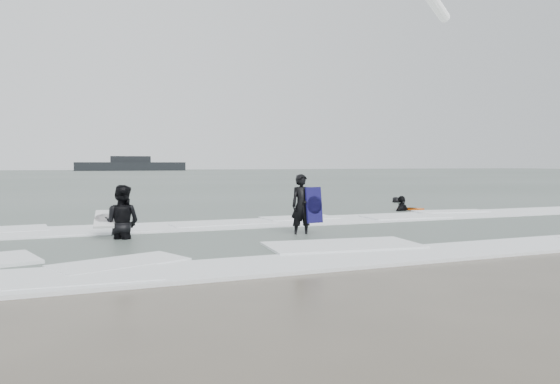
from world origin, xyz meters
name	(u,v)px	position (x,y,z in m)	size (l,w,h in m)	color
ground	(365,254)	(0.00, 0.00, 0.00)	(320.00, 320.00, 0.00)	brown
sea	(106,175)	(0.00, 80.00, 0.06)	(320.00, 320.00, 0.00)	#47544C
surfer_centre	(302,236)	(-0.13, 3.07, 0.00)	(0.62, 0.41, 1.69)	black
surfer_wading	(122,240)	(-4.69, 4.06, 0.00)	(0.96, 0.74, 1.97)	black
surfer_right_near	(402,212)	(6.59, 8.31, 0.00)	(1.06, 0.44, 1.81)	black
surfer_right_far	(396,204)	(9.02, 12.38, 0.00)	(0.72, 0.47, 1.47)	black
surf_foam	(297,232)	(0.00, 3.70, 0.04)	(30.03, 9.06, 0.09)	white
bodyboards	(299,211)	(0.73, 5.22, 0.50)	(12.94, 6.17, 1.25)	#110E43
vessel_horizon	(131,165)	(10.33, 139.40, 1.43)	(28.37, 5.07, 3.85)	black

